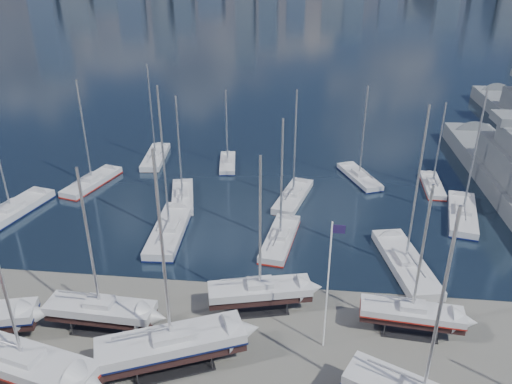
# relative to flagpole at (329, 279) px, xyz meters

# --- Properties ---
(ground) EXTENTS (1400.00, 1400.00, 0.00)m
(ground) POSITION_rel_flagpole_xyz_m (-6.29, -2.47, -6.63)
(ground) COLOR #605E59
(ground) RESTS_ON ground
(water) EXTENTS (1400.00, 600.00, 0.40)m
(water) POSITION_rel_flagpole_xyz_m (-6.29, 307.53, -6.78)
(water) COLOR #192639
(water) RESTS_ON ground
(sailboat_cradle_1) EXTENTS (11.85, 5.85, 18.27)m
(sailboat_cradle_1) POSITION_rel_flagpole_xyz_m (-21.62, -6.73, -4.44)
(sailboat_cradle_1) COLOR #2D2D33
(sailboat_cradle_1) RESTS_ON ground
(sailboat_cradle_2) EXTENTS (9.26, 3.04, 15.00)m
(sailboat_cradle_2) POSITION_rel_flagpole_xyz_m (-18.65, -0.07, -4.60)
(sailboat_cradle_2) COLOR #2D2D33
(sailboat_cradle_2) RESTS_ON ground
(sailboat_cradle_3) EXTENTS (11.57, 7.33, 18.00)m
(sailboat_cradle_3) POSITION_rel_flagpole_xyz_m (-11.66, -3.52, -4.45)
(sailboat_cradle_3) COLOR #2D2D33
(sailboat_cradle_3) RESTS_ON ground
(sailboat_cradle_4) EXTENTS (9.40, 4.65, 14.87)m
(sailboat_cradle_4) POSITION_rel_flagpole_xyz_m (-5.68, 3.97, -4.61)
(sailboat_cradle_4) COLOR #2D2D33
(sailboat_cradle_4) RESTS_ON ground
(sailboat_cradle_6) EXTENTS (8.61, 3.17, 13.79)m
(sailboat_cradle_6) POSITION_rel_flagpole_xyz_m (7.13, 2.38, -4.67)
(sailboat_cradle_6) COLOR #2D2D33
(sailboat_cradle_6) RESTS_ON ground
(sailboat_moored_0) EXTENTS (5.92, 12.43, 17.92)m
(sailboat_moored_0) POSITION_rel_flagpole_xyz_m (-37.55, 18.39, -6.32)
(sailboat_moored_0) COLOR black
(sailboat_moored_0) RESTS_ON water
(sailboat_moored_1) EXTENTS (5.41, 10.62, 15.28)m
(sailboat_moored_1) POSITION_rel_flagpole_xyz_m (-31.36, 27.99, -6.32)
(sailboat_moored_1) COLOR black
(sailboat_moored_1) RESTS_ON water
(sailboat_moored_2) EXTENTS (3.85, 10.42, 15.38)m
(sailboat_moored_2) POSITION_rel_flagpole_xyz_m (-25.30, 37.90, -6.31)
(sailboat_moored_2) COLOR black
(sailboat_moored_2) RESTS_ON water
(sailboat_moored_3) EXTENTS (3.88, 12.12, 17.92)m
(sailboat_moored_3) POSITION_rel_flagpole_xyz_m (-17.20, 16.03, -6.32)
(sailboat_moored_3) COLOR black
(sailboat_moored_3) RESTS_ON water
(sailboat_moored_4) EXTENTS (4.78, 9.88, 14.38)m
(sailboat_moored_4) POSITION_rel_flagpole_xyz_m (-17.84, 24.81, -6.31)
(sailboat_moored_4) COLOR black
(sailboat_moored_4) RESTS_ON water
(sailboat_moored_5) EXTENTS (3.36, 8.29, 12.04)m
(sailboat_moored_5) POSITION_rel_flagpole_xyz_m (-13.90, 36.93, -6.32)
(sailboat_moored_5) COLOR black
(sailboat_moored_5) RESTS_ON water
(sailboat_moored_6) EXTENTS (4.21, 10.27, 14.91)m
(sailboat_moored_6) POSITION_rel_flagpole_xyz_m (-4.61, 15.68, -6.32)
(sailboat_moored_6) COLOR black
(sailboat_moored_6) RESTS_ON water
(sailboat_moored_7) EXTENTS (5.11, 10.42, 15.15)m
(sailboat_moored_7) POSITION_rel_flagpole_xyz_m (-3.61, 26.36, -6.31)
(sailboat_moored_7) COLOR black
(sailboat_moored_7) RESTS_ON water
(sailboat_moored_8) EXTENTS (6.03, 9.65, 14.00)m
(sailboat_moored_8) POSITION_rel_flagpole_xyz_m (5.40, 33.80, -6.32)
(sailboat_moored_8) COLOR black
(sailboat_moored_8) RESTS_ON water
(sailboat_moored_9) EXTENTS (5.65, 12.24, 17.83)m
(sailboat_moored_9) POSITION_rel_flagpole_xyz_m (8.33, 12.14, -6.30)
(sailboat_moored_9) COLOR black
(sailboat_moored_9) RESTS_ON water
(sailboat_moored_10) EXTENTS (5.45, 11.55, 16.66)m
(sailboat_moored_10) POSITION_rel_flagpole_xyz_m (16.88, 23.68, -6.32)
(sailboat_moored_10) COLOR black
(sailboat_moored_10) RESTS_ON water
(sailboat_moored_11) EXTENTS (2.67, 8.43, 12.47)m
(sailboat_moored_11) POSITION_rel_flagpole_xyz_m (15.08, 32.08, -6.32)
(sailboat_moored_11) COLOR black
(sailboat_moored_11) RESTS_ON water
(flagpole) EXTENTS (1.02, 0.12, 11.56)m
(flagpole) POSITION_rel_flagpole_xyz_m (0.00, 0.00, 0.00)
(flagpole) COLOR white
(flagpole) RESTS_ON ground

